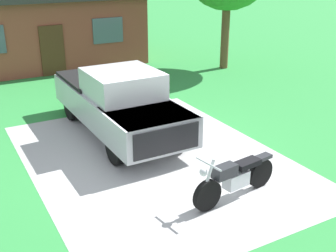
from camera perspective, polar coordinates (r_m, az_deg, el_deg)
ground_plane at (r=10.61m, az=-1.77°, el=-4.44°), size 80.00×80.00×0.00m
driveway_pad at (r=10.61m, az=-1.77°, el=-4.42°), size 5.89×7.95×0.01m
motorcycle at (r=8.86m, az=9.01°, el=-6.91°), size 2.21×0.70×1.09m
pickup_truck at (r=11.99m, az=-6.88°, el=3.46°), size 2.05×5.65×1.90m
neighbor_house at (r=20.99m, az=-17.30°, el=12.87°), size 9.60×5.60×3.50m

